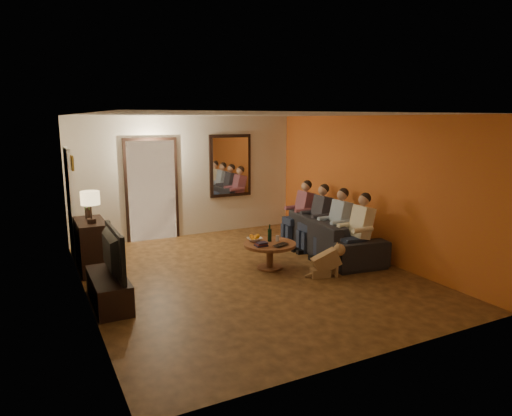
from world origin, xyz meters
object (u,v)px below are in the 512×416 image
person_c (318,220)px  wine_bottle (270,233)px  bowl (255,239)px  tv_stand (109,290)px  coffee_table (270,256)px  laptop (283,246)px  dog (326,260)px  dresser (92,246)px  person_b (337,226)px  person_d (302,214)px  tv (106,253)px  table_lamp (91,207)px  sofa (331,235)px  person_a (358,234)px

person_c → wine_bottle: bearing=-160.7°
wine_bottle → bowl: bearing=152.4°
tv_stand → bowl: size_ratio=4.76×
coffee_table → laptop: bearing=-70.3°
tv_stand → dog: size_ratio=2.20×
dresser → coffee_table: dresser is taller
dog → laptop: 0.75m
dresser → dog: 3.93m
bowl → laptop: 0.57m
person_b → coffee_table: size_ratio=1.33×
coffee_table → wine_bottle: size_ratio=2.90×
tv_stand → person_d: 4.41m
dresser → person_c: size_ratio=0.81×
tv → laptop: tv is taller
table_lamp → laptop: table_lamp is taller
bowl → wine_bottle: wine_bottle is taller
sofa → coffee_table: bearing=107.4°
dresser → tv: 1.64m
dresser → tv: tv is taller
tv → person_c: 4.23m
person_b → person_d: same height
dresser → wine_bottle: size_ratio=3.15×
laptop → person_d: bearing=22.0°
sofa → wine_bottle: bearing=103.9°
person_b → dog: bearing=-135.5°
dog → laptop: (-0.52, 0.51, 0.18)m
person_c → wine_bottle: size_ratio=3.87×
sofa → coffee_table: size_ratio=2.73×
dog → coffee_table: bearing=143.3°
dresser → sofa: size_ratio=0.40×
sofa → person_c: size_ratio=2.05×
wine_bottle → person_a: bearing=-28.7°
tv → coffee_table: bearing=-82.7°
sofa → person_a: (-0.10, -0.90, 0.24)m
table_lamp → person_b: bearing=-14.5°
table_lamp → person_c: size_ratio=0.45×
person_a → laptop: person_a is taller
coffee_table → person_b: bearing=-1.3°
tv → bowl: 2.63m
table_lamp → wine_bottle: bearing=-18.6°
person_b → person_c: same height
person_d → tv_stand: bearing=-159.8°
tv → wine_bottle: bearing=-80.8°
sofa → person_b: bearing=168.7°
person_a → dog: bearing=-168.5°
tv → coffee_table: (2.73, 0.35, -0.52)m
tv → bowl: bearing=-77.4°
tv → wine_bottle: tv is taller
tv_stand → laptop: laptop is taller
tv → dog: size_ratio=2.05×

